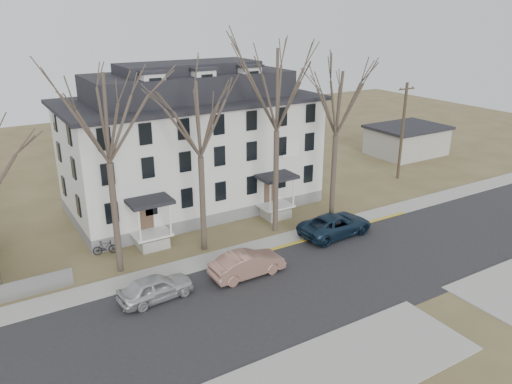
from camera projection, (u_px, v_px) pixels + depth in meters
ground at (351, 292)px, 29.86m from camera, size 120.00×120.00×0.00m
main_road at (330, 278)px, 31.46m from camera, size 120.00×10.00×0.04m
far_sidewalk at (277, 242)px, 36.28m from camera, size 120.00×2.00×0.08m
yellow_curb at (338, 232)px, 37.99m from camera, size 14.00×0.25×0.06m
boarding_house at (192, 145)px, 41.45m from camera, size 20.80×12.36×12.05m
distant_building at (407, 140)px, 58.01m from camera, size 8.50×6.50×3.35m
tree_far_left at (104, 112)px, 28.81m from camera, size 8.40×8.40×13.72m
tree_mid_left at (199, 114)px, 31.99m from camera, size 7.80×7.80×12.74m
tree_center at (277, 84)px, 34.41m from camera, size 9.00×9.00×14.70m
tree_mid_right at (338, 99)px, 37.60m from camera, size 7.80×7.80×12.74m
utility_pole_far at (402, 130)px, 48.43m from camera, size 2.00×0.28×9.50m
car_silver at (156, 288)px, 28.86m from camera, size 4.57×2.14×1.51m
car_tan at (247, 264)px, 31.45m from camera, size 4.91×1.77×1.61m
car_navy at (335, 225)px, 37.17m from camera, size 5.97×2.96×1.63m
bicycle_left at (152, 239)px, 35.90m from camera, size 1.63×1.30×0.83m
bicycle_right at (105, 248)px, 34.25m from camera, size 1.76×0.84×1.02m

